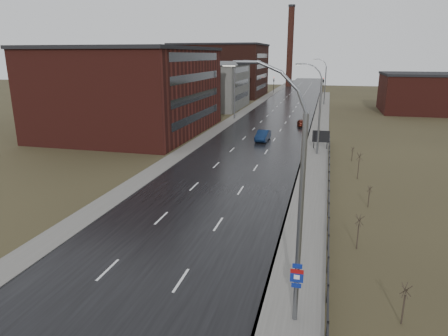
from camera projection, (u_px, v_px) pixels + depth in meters
The scene contains 25 objects.
ground at pixel (108, 318), 19.32m from camera, with size 320.00×320.00×0.00m, color #2D2819.
road at pixel (273, 122), 75.20m from camera, with size 14.00×300.00×0.06m, color black.
sidewalk_right at pixel (315, 156), 49.83m from camera, with size 3.20×180.00×0.18m, color #595651.
curb_right at pixel (303, 155), 50.20m from camera, with size 0.16×180.00×0.18m, color slate.
sidewalk_left at pixel (231, 120), 77.16m from camera, with size 2.40×260.00×0.12m, color #595651.
warehouse_near at pixel (133, 90), 64.42m from camera, with size 22.44×28.56×13.50m.
warehouse_mid at pixel (209, 85), 94.85m from camera, with size 16.32×20.40×10.50m.
warehouse_far at pixel (221, 70), 123.30m from camera, with size 26.52×24.48×15.50m.
building_right at pixel (425, 93), 87.27m from camera, with size 18.36×16.32×8.50m.
smokestack at pixel (290, 46), 156.23m from camera, with size 2.70×2.70×30.70m.
streetlight_main at pixel (293, 203), 17.49m from camera, with size 3.91×0.29×12.11m.
streetlight_right_mid at pixel (317, 109), 49.22m from camera, with size 3.36×0.28×11.35m.
streetlight_left at pixel (236, 89), 77.32m from camera, with size 3.36×0.28×11.35m.
streetlight_right_far at pixel (324, 82), 99.51m from camera, with size 3.36×0.28×11.35m.
guardrail at pixel (329, 197), 33.71m from camera, with size 0.10×53.05×1.10m.
shrub_b at pixel (404, 303), 18.62m from camera, with size 0.51×0.53×2.13m.
shrub_c at pixel (358, 231), 25.90m from camera, with size 0.56×0.59×2.38m.
shrub_d at pixel (369, 196), 33.17m from camera, with size 0.45×0.47×1.86m.
shrub_e at pixel (359, 165), 40.57m from camera, with size 0.66×0.69×2.79m.
shrub_f at pixel (352, 154), 47.58m from camera, with size 0.42×0.44×1.75m.
billboard at pixel (321, 137), 53.09m from camera, with size 2.24×0.17×2.62m.
traffic_light_left at pixel (274, 79), 131.75m from camera, with size 0.58×2.73×5.30m.
traffic_light_right at pixel (324, 80), 127.92m from camera, with size 0.58×2.73×5.30m.
car_near at pixel (263, 136), 58.84m from camera, with size 1.63×4.69×1.54m, color #0C1C3C.
car_far at pixel (302, 123), 70.72m from camera, with size 1.55×3.85×1.31m, color #51170D.
Camera 1 is at (9.61, -14.65, 12.31)m, focal length 32.00 mm.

